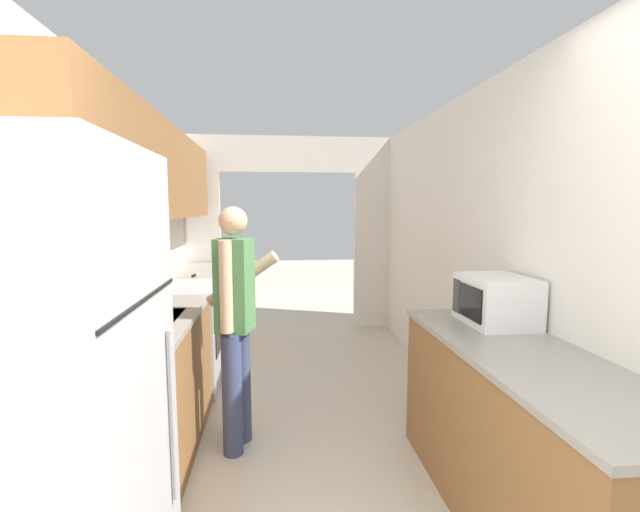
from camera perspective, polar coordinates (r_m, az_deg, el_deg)
name	(u,v)px	position (r m, az deg, el deg)	size (l,w,h in m)	color
wall_left	(117,217)	(3.24, -25.48, 4.71)	(0.38, 7.05, 2.50)	white
wall_right	(514,263)	(3.03, 24.42, -0.81)	(0.06, 7.05, 2.50)	white
wall_far_with_doorway	(289,219)	(5.55, -4.22, 4.88)	(3.03, 0.06, 2.50)	white
counter_left	(177,345)	(3.85, -18.56, -11.18)	(0.62, 3.56, 0.91)	brown
counter_right	(522,440)	(2.52, 25.31, -21.31)	(0.62, 1.79, 0.91)	brown
refrigerator	(43,419)	(1.79, -33.03, -17.72)	(0.71, 0.81, 1.81)	#B7B7BC
range_oven	(184,335)	(4.08, -17.70, -10.06)	(0.66, 0.77, 1.05)	#B7B7BC
person	(235,322)	(2.88, -11.22, -8.60)	(0.52, 0.44, 1.61)	#384266
microwave	(496,300)	(2.77, 22.39, -5.47)	(0.36, 0.44, 0.29)	white
knife	(195,275)	(4.54, -16.35, -2.44)	(0.05, 0.31, 0.02)	#B7B7BC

